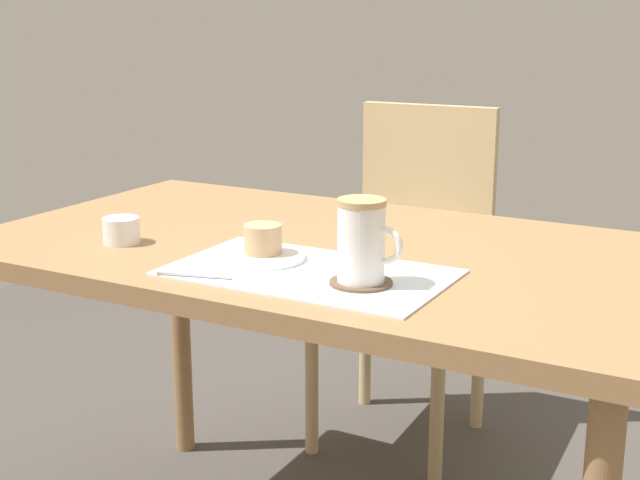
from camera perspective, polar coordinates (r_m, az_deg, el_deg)
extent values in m
cylinder|color=#997047|center=(2.41, -8.90, -5.57)|extent=(0.05, 0.05, 0.70)
cube|color=#997047|center=(1.71, 0.07, -0.79)|extent=(1.33, 0.78, 0.04)
cylinder|color=#D1B27F|center=(2.29, 7.51, -10.49)|extent=(0.04, 0.04, 0.42)
cylinder|color=#D1B27F|center=(2.41, -0.53, -8.97)|extent=(0.04, 0.04, 0.42)
cylinder|color=#D1B27F|center=(2.60, 10.14, -7.45)|extent=(0.04, 0.04, 0.42)
cylinder|color=#D1B27F|center=(2.71, 2.92, -6.29)|extent=(0.04, 0.04, 0.42)
cube|color=#D1B27F|center=(2.41, 5.13, -3.21)|extent=(0.43, 0.43, 0.04)
cube|color=#D1B27F|center=(2.53, 6.89, 3.38)|extent=(0.39, 0.05, 0.46)
cube|color=white|center=(1.51, -0.73, -2.10)|extent=(0.47, 0.28, 0.00)
cylinder|color=white|center=(1.58, -3.67, -1.05)|extent=(0.15, 0.15, 0.01)
cylinder|color=tan|center=(1.57, -3.69, 0.07)|extent=(0.07, 0.07, 0.05)
cylinder|color=brown|center=(1.44, 2.63, -2.73)|extent=(0.10, 0.10, 0.00)
cylinder|color=white|center=(1.42, 2.66, -0.23)|extent=(0.08, 0.08, 0.13)
cylinder|color=tan|center=(1.41, 2.69, 2.44)|extent=(0.08, 0.08, 0.01)
torus|color=white|center=(1.41, 4.15, -0.33)|extent=(0.06, 0.01, 0.06)
cylinder|color=silver|center=(1.49, -8.07, -2.19)|extent=(0.13, 0.04, 0.01)
cylinder|color=white|center=(1.74, -12.60, 0.60)|extent=(0.07, 0.07, 0.05)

